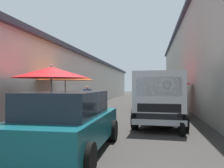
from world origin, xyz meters
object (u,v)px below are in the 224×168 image
object	(u,v)px
vendor_by_crates	(87,96)
parked_scooter	(174,119)
fruit_stall_mid_lane	(168,84)
hatchback_car	(67,122)
fruit_stall_far_left	(51,81)
delivery_truck	(160,100)
fruit_stall_far_right	(66,82)
fruit_stall_near_right	(154,85)

from	to	relation	value
vendor_by_crates	parked_scooter	bearing A→B (deg)	-145.57
fruit_stall_mid_lane	hatchback_car	size ratio (longest dim) A/B	0.68
fruit_stall_far_left	delivery_truck	size ratio (longest dim) A/B	0.52
fruit_stall_far_left	vendor_by_crates	xyz separation A→B (m)	(8.31, 1.09, -0.88)
fruit_stall_far_right	parked_scooter	size ratio (longest dim) A/B	1.57
fruit_stall_mid_lane	fruit_stall_far_left	distance (m)	7.67
parked_scooter	fruit_stall_far_right	bearing A→B (deg)	66.30
hatchback_car	parked_scooter	size ratio (longest dim) A/B	2.37
hatchback_car	vendor_by_crates	bearing A→B (deg)	13.22
fruit_stall_mid_lane	hatchback_car	bearing A→B (deg)	161.79
hatchback_car	fruit_stall_mid_lane	bearing A→B (deg)	-18.21
parked_scooter	vendor_by_crates	bearing A→B (deg)	34.43
delivery_truck	fruit_stall_far_left	bearing A→B (deg)	115.68
fruit_stall_mid_lane	delivery_truck	xyz separation A→B (m)	(-4.67, 0.58, -0.62)
fruit_stall_near_right	parked_scooter	world-z (taller)	fruit_stall_near_right
fruit_stall_mid_lane	parked_scooter	world-z (taller)	fruit_stall_mid_lane
fruit_stall_mid_lane	vendor_by_crates	bearing A→B (deg)	70.26
fruit_stall_far_left	fruit_stall_far_right	distance (m)	2.89
fruit_stall_far_right	hatchback_car	world-z (taller)	fruit_stall_far_right
delivery_truck	parked_scooter	bearing A→B (deg)	-155.52
fruit_stall_far_right	fruit_stall_mid_lane	bearing A→B (deg)	-53.12
hatchback_car	vendor_by_crates	world-z (taller)	vendor_by_crates
fruit_stall_far_right	delivery_truck	world-z (taller)	fruit_stall_far_right
fruit_stall_mid_lane	vendor_by_crates	size ratio (longest dim) A/B	1.74
fruit_stall_far_left	fruit_stall_far_right	bearing A→B (deg)	11.15
hatchback_car	parked_scooter	distance (m)	4.03
fruit_stall_far_right	vendor_by_crates	distance (m)	5.57
delivery_truck	fruit_stall_mid_lane	bearing A→B (deg)	-7.09
fruit_stall_far_right	parked_scooter	bearing A→B (deg)	-113.70
parked_scooter	delivery_truck	bearing A→B (deg)	24.48
delivery_truck	parked_scooter	distance (m)	1.19
fruit_stall_near_right	hatchback_car	world-z (taller)	fruit_stall_near_right
hatchback_car	vendor_by_crates	distance (m)	10.79
fruit_stall_near_right	parked_scooter	distance (m)	8.42
fruit_stall_far_right	hatchback_car	distance (m)	5.48
fruit_stall_near_right	vendor_by_crates	xyz separation A→B (m)	(-0.81, 4.51, -0.74)
fruit_stall_mid_lane	vendor_by_crates	xyz separation A→B (m)	(1.90, 5.30, -0.79)
fruit_stall_far_left	fruit_stall_mid_lane	bearing A→B (deg)	-33.29
fruit_stall_mid_lane	parked_scooter	distance (m)	5.74
fruit_stall_near_right	hatchback_car	distance (m)	11.53
fruit_stall_mid_lane	fruit_stall_near_right	size ratio (longest dim) A/B	0.92
fruit_stall_mid_lane	vendor_by_crates	distance (m)	5.68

